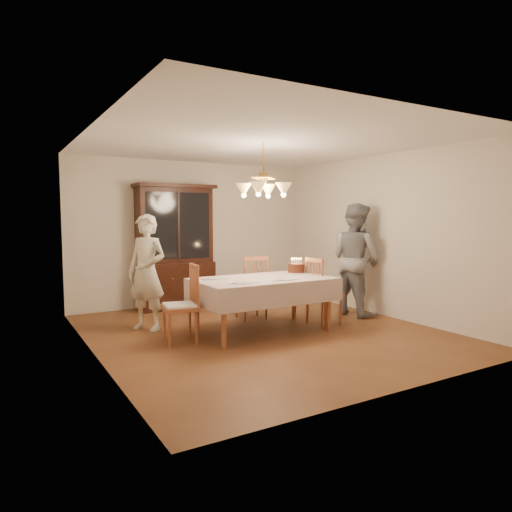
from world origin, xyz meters
TOP-DOWN VIEW (x-y plane):
  - ground at (0.00, 0.00)m, footprint 5.00×5.00m
  - room_shell at (0.00, 0.00)m, footprint 5.00×5.00m
  - dining_table at (0.00, 0.00)m, footprint 1.90×1.10m
  - china_hutch at (-0.44, 2.25)m, footprint 1.38×0.54m
  - chair_far_side at (0.28, 0.81)m, footprint 0.48×0.46m
  - chair_left_end at (-1.19, 0.07)m, footprint 0.48×0.50m
  - chair_right_end at (1.01, -0.07)m, footprint 0.42×0.44m
  - elderly_woman at (-1.35, 0.94)m, footprint 0.67×0.72m
  - adult_in_grey at (1.90, 0.22)m, footprint 0.74×0.93m
  - birthday_cake at (0.70, 0.20)m, footprint 0.30×0.30m
  - place_setting_near_left at (-0.47, -0.28)m, footprint 0.39×0.25m
  - place_setting_near_right at (0.16, -0.31)m, footprint 0.39×0.24m
  - place_setting_far_left at (-0.62, 0.25)m, footprint 0.38×0.23m
  - chandelier at (-0.00, -0.00)m, footprint 0.62×0.62m

SIDE VIEW (x-z plane):
  - ground at x=0.00m, z-range 0.00..0.00m
  - chair_far_side at x=0.28m, z-range -0.06..0.94m
  - chair_right_end at x=1.01m, z-range -0.06..0.94m
  - chair_left_end at x=-1.19m, z-range -0.05..0.95m
  - dining_table at x=0.00m, z-range 0.30..1.06m
  - place_setting_far_left at x=-0.62m, z-range 0.76..0.77m
  - place_setting_near_right at x=0.16m, z-range 0.76..0.77m
  - place_setting_near_left at x=-0.47m, z-range 0.76..0.77m
  - elderly_woman at x=-1.35m, z-range 0.00..1.64m
  - birthday_cake at x=0.70m, z-range 0.72..0.94m
  - adult_in_grey at x=1.90m, z-range 0.00..1.82m
  - china_hutch at x=-0.44m, z-range -0.04..2.12m
  - room_shell at x=0.00m, z-range -0.92..4.08m
  - chandelier at x=0.00m, z-range 1.61..2.34m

